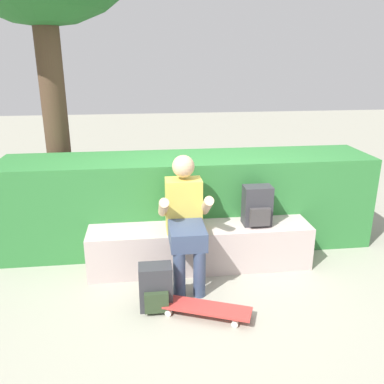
{
  "coord_description": "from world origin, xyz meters",
  "views": [
    {
      "loc": [
        -0.54,
        -3.32,
        2.07
      ],
      "look_at": [
        -0.1,
        0.27,
        0.84
      ],
      "focal_mm": 37.99,
      "sensor_mm": 36.0,
      "label": 1
    }
  ],
  "objects_px": {
    "bench_main": "(200,247)",
    "skateboard_near_person": "(203,308)",
    "backpack_on_bench": "(257,206)",
    "person_skater": "(185,217)",
    "backpack_on_ground": "(156,288)"
  },
  "relations": [
    {
      "from": "bench_main",
      "to": "person_skater",
      "type": "bearing_deg",
      "value": -129.42
    },
    {
      "from": "person_skater",
      "to": "backpack_on_ground",
      "type": "bearing_deg",
      "value": -123.47
    },
    {
      "from": "bench_main",
      "to": "skateboard_near_person",
      "type": "height_order",
      "value": "bench_main"
    },
    {
      "from": "bench_main",
      "to": "backpack_on_bench",
      "type": "height_order",
      "value": "backpack_on_bench"
    },
    {
      "from": "bench_main",
      "to": "person_skater",
      "type": "distance_m",
      "value": 0.5
    },
    {
      "from": "person_skater",
      "to": "backpack_on_ground",
      "type": "distance_m",
      "value": 0.71
    },
    {
      "from": "bench_main",
      "to": "skateboard_near_person",
      "type": "xyz_separation_m",
      "value": [
        -0.1,
        -0.83,
        -0.15
      ]
    },
    {
      "from": "bench_main",
      "to": "skateboard_near_person",
      "type": "distance_m",
      "value": 0.85
    },
    {
      "from": "skateboard_near_person",
      "to": "backpack_on_bench",
      "type": "relative_size",
      "value": 2.04
    },
    {
      "from": "person_skater",
      "to": "skateboard_near_person",
      "type": "height_order",
      "value": "person_skater"
    },
    {
      "from": "skateboard_near_person",
      "to": "backpack_on_bench",
      "type": "distance_m",
      "value": 1.2
    },
    {
      "from": "bench_main",
      "to": "skateboard_near_person",
      "type": "bearing_deg",
      "value": -96.51
    },
    {
      "from": "skateboard_near_person",
      "to": "person_skater",
      "type": "bearing_deg",
      "value": 97.19
    },
    {
      "from": "backpack_on_bench",
      "to": "backpack_on_ground",
      "type": "distance_m",
      "value": 1.32
    },
    {
      "from": "skateboard_near_person",
      "to": "backpack_on_bench",
      "type": "height_order",
      "value": "backpack_on_bench"
    }
  ]
}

